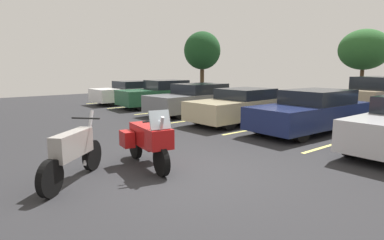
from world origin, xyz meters
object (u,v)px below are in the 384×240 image
Objects in this scene: motorcycle_second at (73,153)px; car_grey at (196,99)px; car_green at (161,94)px; car_navy at (311,111)px; motorcycle_touring at (148,139)px; car_champagne at (242,106)px; car_white at (132,92)px; car_far_tan at (379,95)px.

motorcycle_second is 9.85m from car_grey.
car_green reaches higher than car_grey.
car_green is at bearing -178.80° from car_navy.
motorcycle_touring is at bearing -46.60° from car_grey.
motorcycle_touring is 0.44× the size of car_navy.
car_grey is at bearing -2.05° from car_green.
motorcycle_touring reaches higher than motorcycle_second.
car_green is at bearing 177.95° from car_grey.
car_navy is at bearing 1.20° from car_green.
motorcycle_second is 0.36× the size of car_champagne.
car_navy is at bearing 89.01° from motorcycle_second.
car_champagne is at bearing 114.68° from motorcycle_touring.
car_navy is (9.16, 0.19, -0.02)m from car_green.
motorcycle_second is at bearing -33.10° from car_white.
car_grey is 5.98m from car_navy.
car_white is at bearing -179.77° from car_champagne.
motorcycle_second is at bearing -41.75° from car_green.
motorcycle_touring is at bearing -26.99° from car_white.
motorcycle_second is 0.35× the size of car_grey.
motorcycle_second is at bearing -90.99° from car_navy.
car_far_tan is (-0.40, 13.32, 0.24)m from motorcycle_touring.
motorcycle_touring is 1.24× the size of motorcycle_second.
car_champagne is 2.87m from car_navy.
car_green reaches higher than motorcycle_second.
car_grey is at bearing -177.06° from car_navy.
motorcycle_touring is 1.63m from motorcycle_second.
car_green is 9.17m from car_navy.
car_green reaches higher than car_white.
motorcycle_touring is at bearing -88.28° from car_far_tan.
motorcycle_touring is 0.46× the size of car_green.
car_green is (-9.16, 6.43, 0.08)m from motorcycle_touring.
car_navy is at bearing 89.95° from motorcycle_touring.
car_white is at bearing -173.77° from car_green.
car_grey is (-5.83, 7.94, 0.11)m from motorcycle_second.
motorcycle_second is 0.37× the size of car_white.
motorcycle_second is 0.38× the size of car_far_tan.
motorcycle_touring is at bearing -90.05° from car_navy.
car_navy is (5.98, 0.31, 0.00)m from car_grey.
motorcycle_touring is 0.47× the size of car_far_tan.
car_navy is at bearing -86.53° from car_far_tan.
car_grey is at bearing -128.48° from car_far_tan.
car_grey is (6.04, 0.20, 0.01)m from car_white.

